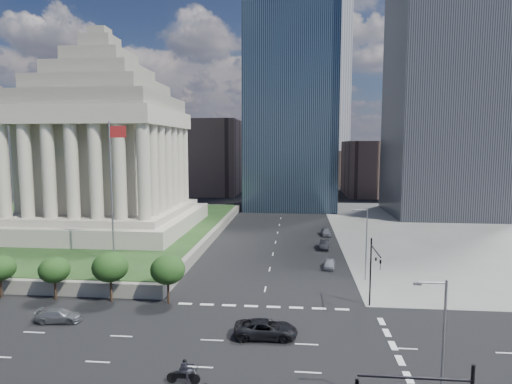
# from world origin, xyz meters

# --- Properties ---
(ground) EXTENTS (500.00, 500.00, 0.00)m
(ground) POSITION_xyz_m (0.00, 100.00, 0.00)
(ground) COLOR black
(ground) RESTS_ON ground
(sidewalk_ne) EXTENTS (68.00, 90.00, 0.03)m
(sidewalk_ne) POSITION_xyz_m (46.00, 60.00, 0.01)
(sidewalk_ne) COLOR slate
(sidewalk_ne) RESTS_ON ground
(plaza_terrace) EXTENTS (66.00, 70.00, 1.80)m
(plaza_terrace) POSITION_xyz_m (-45.00, 50.00, 0.90)
(plaza_terrace) COLOR slate
(plaza_terrace) RESTS_ON ground
(plaza_lawn) EXTENTS (64.00, 68.00, 0.10)m
(plaza_lawn) POSITION_xyz_m (-45.00, 50.00, 1.85)
(plaza_lawn) COLOR #1F3616
(plaza_lawn) RESTS_ON plaza_terrace
(war_memorial) EXTENTS (34.00, 34.00, 39.00)m
(war_memorial) POSITION_xyz_m (-34.00, 48.00, 21.40)
(war_memorial) COLOR #ABA390
(war_memorial) RESTS_ON plaza_lawn
(flagpole) EXTENTS (2.52, 0.24, 20.00)m
(flagpole) POSITION_xyz_m (-21.83, 24.00, 13.11)
(flagpole) COLOR slate
(flagpole) RESTS_ON plaza_lawn
(midrise_glass) EXTENTS (26.00, 26.00, 60.00)m
(midrise_glass) POSITION_xyz_m (2.00, 95.00, 30.00)
(midrise_glass) COLOR black
(midrise_glass) RESTS_ON ground
(highrise_ne) EXTENTS (26.00, 28.00, 100.00)m
(highrise_ne) POSITION_xyz_m (42.00, 85.00, 50.00)
(highrise_ne) COLOR black
(highrise_ne) RESTS_ON ground
(building_filler_ne) EXTENTS (20.00, 30.00, 20.00)m
(building_filler_ne) POSITION_xyz_m (32.00, 130.00, 10.00)
(building_filler_ne) COLOR brown
(building_filler_ne) RESTS_ON ground
(building_filler_nw) EXTENTS (24.00, 30.00, 28.00)m
(building_filler_nw) POSITION_xyz_m (-30.00, 130.00, 14.00)
(building_filler_nw) COLOR brown
(building_filler_nw) RESTS_ON ground
(traffic_signal_ne) EXTENTS (0.30, 5.74, 8.00)m
(traffic_signal_ne) POSITION_xyz_m (12.50, 13.70, 5.25)
(traffic_signal_ne) COLOR black
(traffic_signal_ne) RESTS_ON ground
(street_lamp_south) EXTENTS (2.13, 0.22, 10.00)m
(street_lamp_south) POSITION_xyz_m (13.33, -6.00, 5.66)
(street_lamp_south) COLOR slate
(street_lamp_south) RESTS_ON ground
(street_lamp_north) EXTENTS (2.13, 0.22, 10.00)m
(street_lamp_north) POSITION_xyz_m (13.33, 25.00, 5.66)
(street_lamp_north) COLOR slate
(street_lamp_north) RESTS_ON ground
(pickup_truck) EXTENTS (6.25, 3.08, 1.71)m
(pickup_truck) POSITION_xyz_m (1.08, 6.10, 0.85)
(pickup_truck) COLOR black
(pickup_truck) RESTS_ON ground
(suv_grey) EXTENTS (4.88, 2.41, 1.36)m
(suv_grey) POSITION_xyz_m (-20.88, 7.71, 0.68)
(suv_grey) COLOR #54575B
(suv_grey) RESTS_ON ground
(parked_sedan_near) EXTENTS (2.18, 4.23, 1.38)m
(parked_sedan_near) POSITION_xyz_m (9.00, 30.49, 0.69)
(parked_sedan_near) COLOR #95979D
(parked_sedan_near) RESTS_ON ground
(parked_sedan_mid) EXTENTS (2.05, 4.75, 1.52)m
(parked_sedan_mid) POSITION_xyz_m (9.00, 42.64, 0.76)
(parked_sedan_mid) COLOR black
(parked_sedan_mid) RESTS_ON ground
(parked_sedan_far) EXTENTS (4.59, 1.96, 1.55)m
(parked_sedan_far) POSITION_xyz_m (10.07, 54.08, 0.77)
(parked_sedan_far) COLOR slate
(parked_sedan_far) RESTS_ON ground
(motorcycle_trail) EXTENTS (2.71, 0.74, 2.02)m
(motorcycle_trail) POSITION_xyz_m (-4.77, -2.52, 1.01)
(motorcycle_trail) COLOR black
(motorcycle_trail) RESTS_ON ground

